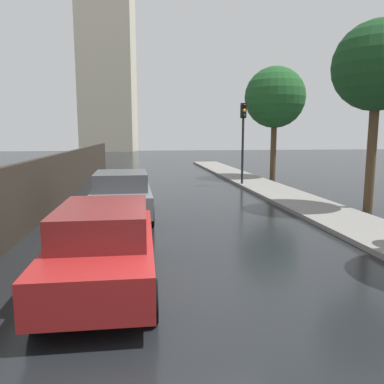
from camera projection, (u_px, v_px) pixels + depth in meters
ground at (213, 299)px, 6.22m from camera, size 120.00×120.00×0.00m
car_red_near_kerb at (104, 245)px, 6.64m from camera, size 1.81×4.29×1.47m
car_grey_mid_road at (122, 194)px, 12.17m from camera, size 1.96×4.02×1.50m
traffic_light at (243, 128)px, 19.46m from camera, size 0.26×0.39×4.13m
street_tree_near at (378, 67)px, 12.67m from camera, size 2.98×2.98×6.45m
street_tree_mid at (275, 98)px, 22.46m from camera, size 3.58×3.58×6.67m
distant_tower at (106, 43)px, 60.36m from camera, size 9.30×7.17×34.25m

